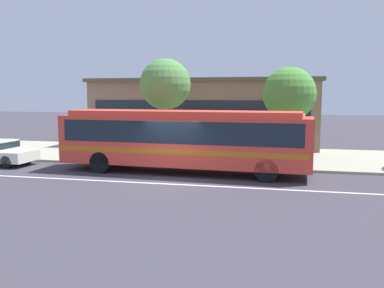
# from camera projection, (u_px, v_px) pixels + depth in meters

# --- Properties ---
(ground_plane) EXTENTS (120.00, 120.00, 0.00)m
(ground_plane) POSITION_uv_depth(u_px,v_px,m) (169.00, 180.00, 17.74)
(ground_plane) COLOR #3B3741
(sidewalk_slab) EXTENTS (60.00, 8.00, 0.12)m
(sidewalk_slab) POSITION_uv_depth(u_px,v_px,m) (201.00, 155.00, 24.56)
(sidewalk_slab) COLOR #A19E8A
(sidewalk_slab) RESTS_ON ground_plane
(lane_stripe_center) EXTENTS (56.00, 0.16, 0.01)m
(lane_stripe_center) POSITION_uv_depth(u_px,v_px,m) (164.00, 184.00, 16.96)
(lane_stripe_center) COLOR silver
(lane_stripe_center) RESTS_ON ground_plane
(transit_bus) EXTENTS (11.76, 2.99, 2.91)m
(transit_bus) POSITION_uv_depth(u_px,v_px,m) (183.00, 137.00, 19.14)
(transit_bus) COLOR red
(transit_bus) RESTS_ON ground_plane
(pedestrian_waiting_near_sign) EXTENTS (0.48, 0.48, 1.66)m
(pedestrian_waiting_near_sign) POSITION_uv_depth(u_px,v_px,m) (189.00, 143.00, 21.85)
(pedestrian_waiting_near_sign) COLOR #6D5E5D
(pedestrian_waiting_near_sign) RESTS_ON sidewalk_slab
(pedestrian_walking_along_curb) EXTENTS (0.46, 0.46, 1.67)m
(pedestrian_walking_along_curb) POSITION_uv_depth(u_px,v_px,m) (130.00, 141.00, 22.94)
(pedestrian_walking_along_curb) COLOR #22264C
(pedestrian_walking_along_curb) RESTS_ON sidewalk_slab
(bus_stop_sign) EXTENTS (0.15, 0.44, 2.61)m
(bus_stop_sign) POSITION_uv_depth(u_px,v_px,m) (303.00, 133.00, 19.93)
(bus_stop_sign) COLOR gray
(bus_stop_sign) RESTS_ON sidewalk_slab
(street_tree_near_stop) EXTENTS (2.81, 2.81, 5.50)m
(street_tree_near_stop) POSITION_uv_depth(u_px,v_px,m) (165.00, 85.00, 22.64)
(street_tree_near_stop) COLOR brown
(street_tree_near_stop) RESTS_ON sidewalk_slab
(street_tree_mid_block) EXTENTS (2.85, 2.85, 5.00)m
(street_tree_mid_block) POSITION_uv_depth(u_px,v_px,m) (289.00, 94.00, 22.04)
(street_tree_mid_block) COLOR brown
(street_tree_mid_block) RESTS_ON sidewalk_slab
(station_building) EXTENTS (15.72, 7.64, 4.73)m
(station_building) POSITION_uv_depth(u_px,v_px,m) (207.00, 112.00, 30.00)
(station_building) COLOR #88634E
(station_building) RESTS_ON ground_plane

